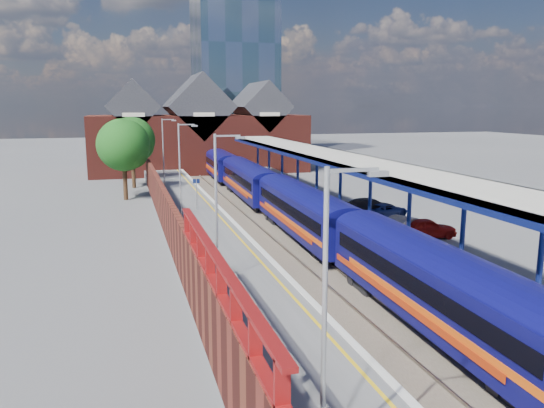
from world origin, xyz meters
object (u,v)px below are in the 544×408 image
Objects in this scene: parked_car_dark at (369,207)px; parked_car_blue at (385,210)px; lamp_post_c at (181,163)px; lamp_post_d at (164,148)px; train at (272,191)px; lamp_post_a at (330,300)px; parked_car_silver at (406,226)px; parked_car_red at (426,228)px; platform_sign at (196,189)px; lamp_post_b at (219,198)px.

parked_car_blue is at bearing -146.63° from parked_car_dark.
lamp_post_d is at bearing 90.00° from lamp_post_c.
train is 33.37m from lamp_post_a.
lamp_post_d is 1.46× the size of parked_car_dark.
lamp_post_a is 29.03m from parked_car_blue.
lamp_post_c is at bearing 24.45° from parked_car_silver.
train is 17.39× the size of parked_car_red.
lamp_post_d is (0.00, 16.00, 0.00)m from lamp_post_c.
platform_sign is at bearing 16.47° from parked_car_silver.
platform_sign is 18.63m from parked_car_red.
lamp_post_c is at bearing 56.44° from parked_car_dark.
lamp_post_a is at bearing -103.67° from train.
train is 16.05m from lamp_post_d.
lamp_post_b is (-7.86, -18.31, 2.87)m from train.
lamp_post_a is 23.42m from parked_car_silver.
parked_car_silver is at bearing 21.64° from lamp_post_b.
parked_car_red is (14.07, 18.42, -3.35)m from lamp_post_a.
platform_sign is at bearing 47.64° from parked_car_red.
lamp_post_a is at bearing -90.00° from lamp_post_d.
parked_car_red is at bearing 155.39° from parked_car_blue.
lamp_post_d is at bearing 14.31° from parked_car_blue.
train is 16.18× the size of parked_car_silver.
lamp_post_d is 25.89m from parked_car_blue.
lamp_post_d is at bearing 90.00° from lamp_post_b.
lamp_post_c is at bearing 90.00° from lamp_post_b.
parked_car_blue is (1.53, 5.70, -0.14)m from parked_car_silver.
parked_car_blue is at bearing -47.93° from train.
parked_car_blue is at bearing 0.20° from parked_car_red.
lamp_post_d is at bearing 17.91° from parked_car_dark.
lamp_post_a reaches higher than parked_car_dark.
parked_car_silver reaches higher than parked_car_blue.
platform_sign reaches higher than parked_car_dark.
lamp_post_d is 1.85× the size of parked_car_red.
platform_sign is at bearing -84.44° from lamp_post_d.
lamp_post_b reaches higher than parked_car_silver.
train reaches higher than parked_car_red.
lamp_post_b is at bearing 85.80° from parked_car_silver.
lamp_post_a is 1.00× the size of lamp_post_d.
train is 17.24× the size of parked_car_blue.
lamp_post_a is at bearing 129.38° from parked_car_blue.
parked_car_silver is at bearing 158.76° from parked_car_dark.
parked_car_blue is (13.20, -7.13, -1.16)m from platform_sign.
lamp_post_c is 15.82m from parked_car_blue.
lamp_post_a is at bearing 136.07° from parked_car_dark.
parked_car_silver is 6.53m from parked_car_dark.
parked_car_silver is at bearing 58.60° from parked_car_red.
lamp_post_a is at bearing -90.00° from lamp_post_b.
parked_car_dark reaches higher than parked_car_silver.
parked_car_blue is at bearing -55.42° from lamp_post_d.
lamp_post_a is 23.42m from parked_car_red.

